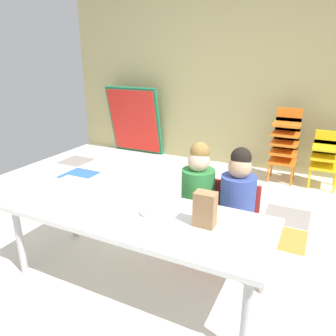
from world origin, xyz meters
name	(u,v)px	position (x,y,z in m)	size (l,w,h in m)	color
ground_plane	(168,238)	(0.00, 0.01, -0.01)	(5.50, 4.65, 0.02)	silver
back_wall	(243,77)	(0.00, 2.33, 1.25)	(5.50, 0.10, 2.51)	tan
craft_table	(136,218)	(0.06, -0.62, 0.51)	(1.80, 0.68, 0.56)	white
seated_child_near_camera	(198,188)	(0.29, -0.05, 0.55)	(0.33, 0.33, 0.92)	red
seated_child_middle_seat	(238,195)	(0.60, -0.05, 0.55)	(0.32, 0.31, 0.92)	red
kid_chair_orange_stack	(285,141)	(0.69, 1.93, 0.52)	(0.32, 0.30, 0.92)	orange
kid_chair_yellow_stack	(326,155)	(1.18, 1.93, 0.40)	(0.32, 0.30, 0.68)	yellow
folded_activity_table	(134,121)	(-1.65, 2.13, 0.54)	(0.90, 0.29, 1.09)	#19724C
paper_bag_brown	(205,209)	(0.53, -0.58, 0.67)	(0.13, 0.09, 0.22)	#9E754C
paper_plate_near_edge	(148,215)	(0.16, -0.62, 0.56)	(0.18, 0.18, 0.01)	white
paper_plate_center_table	(69,197)	(-0.50, -0.64, 0.56)	(0.18, 0.18, 0.01)	white
donut_powdered_on_plate	(148,212)	(0.16, -0.62, 0.58)	(0.11, 0.11, 0.04)	white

